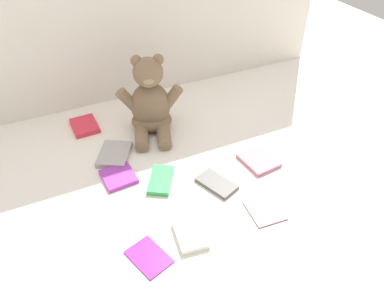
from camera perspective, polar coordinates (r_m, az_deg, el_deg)
ground_plane at (r=1.33m, az=-1.24°, el=-0.84°), size 3.20×3.20×0.00m
teddy_bear at (r=1.37m, az=-6.18°, el=5.93°), size 0.24×0.24×0.29m
book_case_0 at (r=1.48m, az=-15.62°, el=2.62°), size 0.09×0.12×0.02m
book_case_1 at (r=1.19m, az=3.65°, el=-5.85°), size 0.11×0.14×0.01m
book_case_2 at (r=1.13m, az=10.78°, el=-9.63°), size 0.10×0.11×0.01m
book_case_3 at (r=1.29m, az=9.83°, el=-2.41°), size 0.11×0.13×0.01m
book_case_4 at (r=1.20m, az=-4.63°, el=-5.33°), size 0.12×0.14×0.02m
book_case_5 at (r=1.23m, az=-10.82°, el=-4.76°), size 0.10×0.11×0.01m
book_case_6 at (r=1.02m, az=-6.43°, el=-16.21°), size 0.11×0.13×0.01m
book_case_7 at (r=1.32m, az=-11.42°, el=-1.52°), size 0.15×0.16×0.02m
book_case_8 at (r=1.05m, az=-0.23°, el=-13.23°), size 0.09×0.12×0.02m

